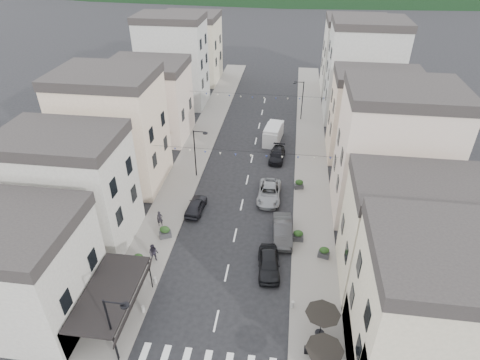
# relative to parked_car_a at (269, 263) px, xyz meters

# --- Properties ---
(sidewalk_left) EXTENTS (4.00, 76.00, 0.12)m
(sidewalk_left) POSITION_rel_parked_car_a_xyz_m (-11.05, 20.16, -0.71)
(sidewalk_left) COLOR slate
(sidewalk_left) RESTS_ON ground
(sidewalk_right) EXTENTS (4.00, 76.00, 0.12)m
(sidewalk_right) POSITION_rel_parked_car_a_xyz_m (3.95, 20.16, -0.71)
(sidewalk_right) COLOR slate
(sidewalk_right) RESTS_ON ground
(boutique_building) EXTENTS (12.00, 8.00, 8.00)m
(boutique_building) POSITION_rel_parked_car_a_xyz_m (-19.05, -6.84, 3.23)
(boutique_building) COLOR #A8A49A
(boutique_building) RESTS_ON ground
(bistro_building) EXTENTS (10.00, 8.00, 10.00)m
(bistro_building) POSITION_rel_parked_car_a_xyz_m (10.95, -7.84, 4.23)
(bistro_building) COLOR #B6AF91
(bistro_building) RESTS_ON ground
(boutique_awning) EXTENTS (3.77, 7.50, 3.28)m
(boutique_awning) POSITION_rel_parked_car_a_xyz_m (-10.79, -6.84, 2.34)
(boutique_awning) COLOR black
(boutique_awning) RESTS_ON ground
(buildings_row_left) EXTENTS (10.20, 54.16, 14.00)m
(buildings_row_left) POSITION_rel_parked_car_a_xyz_m (-18.05, 25.91, 5.35)
(buildings_row_left) COLOR #A8A49A
(buildings_row_left) RESTS_ON ground
(buildings_row_right) EXTENTS (10.20, 54.16, 14.50)m
(buildings_row_right) POSITION_rel_parked_car_a_xyz_m (10.95, 24.75, 5.55)
(buildings_row_right) COLOR #B6AF91
(buildings_row_right) RESTS_ON ground
(cafe_terrace) EXTENTS (2.50, 8.10, 2.53)m
(cafe_terrace) POSITION_rel_parked_car_a_xyz_m (4.15, -9.04, 1.59)
(cafe_terrace) COLOR black
(cafe_terrace) RESTS_ON ground
(streetlamp_left_near) EXTENTS (1.70, 0.56, 6.00)m
(streetlamp_left_near) POSITION_rel_parked_car_a_xyz_m (-9.37, -9.84, 2.93)
(streetlamp_left_near) COLOR black
(streetlamp_left_near) RESTS_ON ground
(streetlamp_left_far) EXTENTS (1.70, 0.56, 6.00)m
(streetlamp_left_far) POSITION_rel_parked_car_a_xyz_m (-9.37, 14.16, 2.93)
(streetlamp_left_far) COLOR black
(streetlamp_left_far) RESTS_ON ground
(streetlamp_right_far) EXTENTS (1.70, 0.56, 6.00)m
(streetlamp_right_far) POSITION_rel_parked_car_a_xyz_m (2.28, 32.16, 2.93)
(streetlamp_right_far) COLOR black
(streetlamp_right_far) RESTS_ON ground
(bollards) EXTENTS (11.66, 10.26, 0.60)m
(bollards) POSITION_rel_parked_car_a_xyz_m (-3.55, -6.34, -0.35)
(bollards) COLOR gray
(bollards) RESTS_ON ground
(bunting_near) EXTENTS (19.00, 0.28, 0.62)m
(bunting_near) POSITION_rel_parked_car_a_xyz_m (-3.55, 10.16, 4.88)
(bunting_near) COLOR black
(bunting_near) RESTS_ON ground
(bunting_far) EXTENTS (19.00, 0.28, 0.62)m
(bunting_far) POSITION_rel_parked_car_a_xyz_m (-3.55, 26.16, 4.88)
(bunting_far) COLOR black
(bunting_far) RESTS_ON ground
(parked_car_a) EXTENTS (2.28, 4.69, 1.54)m
(parked_car_a) POSITION_rel_parked_car_a_xyz_m (0.00, 0.00, 0.00)
(parked_car_a) COLOR black
(parked_car_a) RESTS_ON ground
(parked_car_b) EXTENTS (2.10, 5.05, 1.62)m
(parked_car_b) POSITION_rel_parked_car_a_xyz_m (0.98, 4.51, 0.04)
(parked_car_b) COLOR #2F2F32
(parked_car_b) RESTS_ON ground
(parked_car_c) EXTENTS (2.47, 5.33, 1.48)m
(parked_car_c) POSITION_rel_parked_car_a_xyz_m (-0.75, 10.75, -0.03)
(parked_car_c) COLOR gray
(parked_car_c) RESTS_ON ground
(parked_car_d) EXTENTS (2.09, 4.52, 1.28)m
(parked_car_d) POSITION_rel_parked_car_a_xyz_m (-0.37, 19.46, -0.13)
(parked_car_d) COLOR black
(parked_car_d) RESTS_ON ground
(parked_car_e) EXTENTS (1.85, 4.14, 1.38)m
(parked_car_e) POSITION_rel_parked_car_a_xyz_m (-8.15, 7.46, -0.08)
(parked_car_e) COLOR black
(parked_car_e) RESTS_ON ground
(delivery_van) EXTENTS (2.65, 5.26, 2.42)m
(delivery_van) POSITION_rel_parked_car_a_xyz_m (-1.21, 24.43, 0.41)
(delivery_van) COLOR #B9B9BB
(delivery_van) RESTS_ON ground
(pedestrian_a) EXTENTS (0.70, 0.59, 1.65)m
(pedestrian_a) POSITION_rel_parked_car_a_xyz_m (-11.07, 4.53, 0.17)
(pedestrian_a) COLOR black
(pedestrian_a) RESTS_ON sidewalk_left
(pedestrian_b) EXTENTS (0.89, 0.70, 1.79)m
(pedestrian_b) POSITION_rel_parked_car_a_xyz_m (-10.14, -0.31, 0.24)
(pedestrian_b) COLOR black
(pedestrian_b) RESTS_ON sidewalk_left
(planter_la) EXTENTS (1.01, 0.71, 1.03)m
(planter_la) POSITION_rel_parked_car_a_xyz_m (-11.36, -0.78, -0.15)
(planter_la) COLOR #303032
(planter_la) RESTS_ON sidewalk_left
(planter_lb) EXTENTS (1.29, 1.03, 1.27)m
(planter_lb) POSITION_rel_parked_car_a_xyz_m (-10.08, 2.89, -0.04)
(planter_lb) COLOR #313133
(planter_lb) RESTS_ON sidewalk_left
(planter_ra) EXTENTS (1.11, 0.77, 1.13)m
(planter_ra) POSITION_rel_parked_car_a_xyz_m (4.79, 2.15, -0.10)
(planter_ra) COLOR #2D2D30
(planter_ra) RESTS_ON sidewalk_right
(planter_rb) EXTENTS (1.05, 0.58, 1.17)m
(planter_rb) POSITION_rel_parked_car_a_xyz_m (2.45, 4.11, -0.08)
(planter_rb) COLOR #2F2F32
(planter_rb) RESTS_ON sidewalk_right
(planter_rc) EXTENTS (1.11, 0.76, 1.14)m
(planter_rc) POSITION_rel_parked_car_a_xyz_m (2.45, 12.99, -0.10)
(planter_rc) COLOR #323235
(planter_rc) RESTS_ON sidewalk_right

